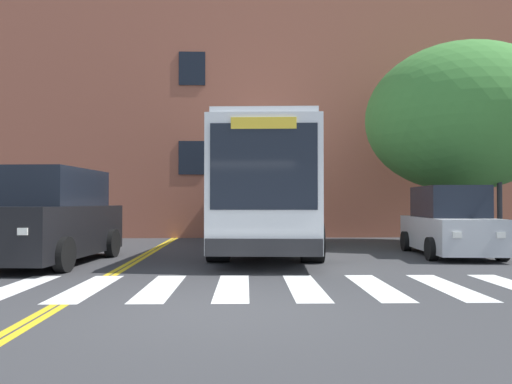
{
  "coord_description": "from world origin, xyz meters",
  "views": [
    {
      "loc": [
        0.17,
        -6.91,
        1.49
      ],
      "look_at": [
        0.74,
        8.14,
        1.8
      ],
      "focal_mm": 35.0,
      "sensor_mm": 36.0,
      "label": 1
    }
  ],
  "objects": [
    {
      "name": "building_facade",
      "position": [
        -1.72,
        17.38,
        6.69
      ],
      "size": [
        32.28,
        7.11,
        13.36
      ],
      "color": "#9E5642",
      "rests_on": "ground"
    },
    {
      "name": "ground_plane",
      "position": [
        0.0,
        0.0,
        0.0
      ],
      "size": [
        120.0,
        120.0,
        0.0
      ],
      "primitive_type": "plane",
      "color": "#38383A"
    },
    {
      "name": "city_bus",
      "position": [
        1.13,
        9.12,
        1.91
      ],
      "size": [
        3.4,
        12.08,
        3.51
      ],
      "color": "white",
      "rests_on": "ground"
    },
    {
      "name": "car_white_behind_bus",
      "position": [
        1.96,
        19.54,
        0.83
      ],
      "size": [
        2.19,
        4.3,
        1.82
      ],
      "color": "white",
      "rests_on": "ground"
    },
    {
      "name": "car_black_near_lane",
      "position": [
        -4.34,
        5.38,
        1.09
      ],
      "size": [
        2.54,
        4.95,
        2.3
      ],
      "color": "black",
      "rests_on": "ground"
    },
    {
      "name": "lane_line_yellow_outer",
      "position": [
        -2.33,
        15.8,
        0.0
      ],
      "size": [
        0.12,
        36.0,
        0.01
      ],
      "primitive_type": "cube",
      "color": "gold",
      "rests_on": "ground"
    },
    {
      "name": "street_tree_curbside_large",
      "position": [
        7.79,
        9.76,
        4.36
      ],
      "size": [
        8.77,
        8.69,
        6.89
      ],
      "color": "#4C3D2D",
      "rests_on": "ground"
    },
    {
      "name": "lane_line_yellow_inner",
      "position": [
        -2.49,
        15.8,
        0.0
      ],
      "size": [
        0.12,
        36.0,
        0.01
      ],
      "primitive_type": "cube",
      "color": "gold",
      "rests_on": "ground"
    },
    {
      "name": "car_silver_far_lane",
      "position": [
        6.1,
        6.82,
        0.88
      ],
      "size": [
        2.23,
        4.27,
        1.94
      ],
      "color": "#B7BABF",
      "rests_on": "ground"
    },
    {
      "name": "crosswalk",
      "position": [
        0.72,
        1.8,
        0.0
      ],
      "size": [
        16.96,
        3.12,
        0.01
      ],
      "color": "white",
      "rests_on": "ground"
    }
  ]
}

